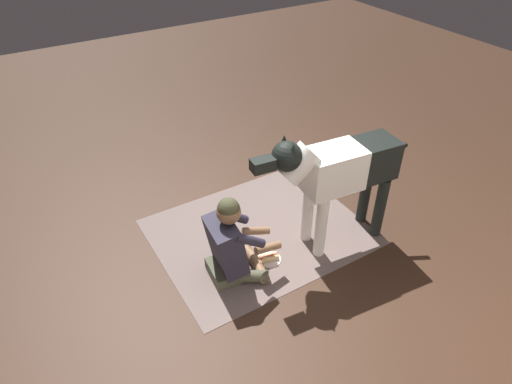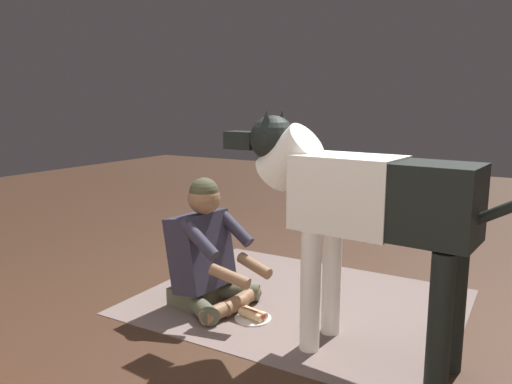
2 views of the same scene
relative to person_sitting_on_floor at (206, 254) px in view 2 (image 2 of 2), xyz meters
The scene contains 5 objects.
ground_plane 0.66m from the person_sitting_on_floor, 156.08° to the right, with size 14.32×14.32×0.00m, color #3C2619.
area_rug 0.71m from the person_sitting_on_floor, 145.35° to the right, with size 2.06×1.66×0.01m, color #705E58.
person_sitting_on_floor is the anchor object (origin of this frame).
large_dog 1.16m from the person_sitting_on_floor, behind, with size 1.62×0.43×1.29m.
hot_dog_on_plate 0.50m from the person_sitting_on_floor, behind, with size 0.23×0.23×0.06m.
Camera 2 is at (-1.33, 2.74, 1.33)m, focal length 34.49 mm.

